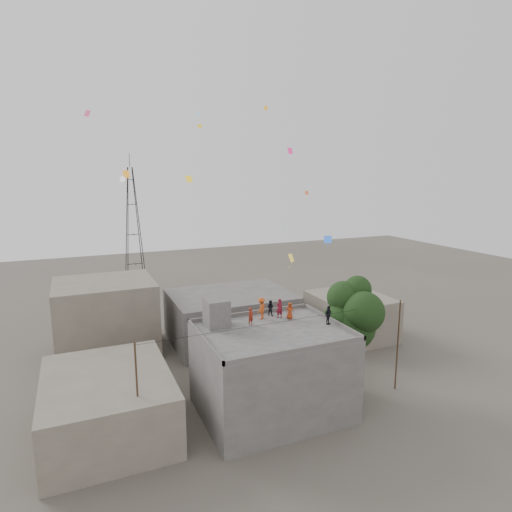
{
  "coord_description": "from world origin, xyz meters",
  "views": [
    {
      "loc": [
        -12.28,
        -25.67,
        16.88
      ],
      "look_at": [
        -0.81,
        0.92,
        11.38
      ],
      "focal_mm": 30.0,
      "sensor_mm": 36.0,
      "label": 1
    }
  ],
  "objects_px": {
    "stair_head_box": "(216,313)",
    "person_dark_adult": "(328,315)",
    "tree": "(354,315)",
    "person_red_adult": "(279,308)",
    "transmission_tower": "(133,228)"
  },
  "relations": [
    {
      "from": "tree",
      "to": "person_red_adult",
      "type": "bearing_deg",
      "value": 162.43
    },
    {
      "from": "stair_head_box",
      "to": "person_dark_adult",
      "type": "bearing_deg",
      "value": -21.15
    },
    {
      "from": "tree",
      "to": "transmission_tower",
      "type": "distance_m",
      "value": 41.12
    },
    {
      "from": "stair_head_box",
      "to": "person_dark_adult",
      "type": "height_order",
      "value": "stair_head_box"
    },
    {
      "from": "stair_head_box",
      "to": "tree",
      "type": "bearing_deg",
      "value": -10.74
    },
    {
      "from": "transmission_tower",
      "to": "person_red_adult",
      "type": "xyz_separation_m",
      "value": [
        5.76,
        -37.63,
        -2.21
      ]
    },
    {
      "from": "person_red_adult",
      "to": "person_dark_adult",
      "type": "bearing_deg",
      "value": 130.57
    },
    {
      "from": "person_dark_adult",
      "to": "tree",
      "type": "bearing_deg",
      "value": -4.89
    },
    {
      "from": "stair_head_box",
      "to": "transmission_tower",
      "type": "relative_size",
      "value": 0.1
    },
    {
      "from": "person_dark_adult",
      "to": "stair_head_box",
      "type": "bearing_deg",
      "value": 136.43
    },
    {
      "from": "tree",
      "to": "transmission_tower",
      "type": "xyz_separation_m",
      "value": [
        -11.37,
        39.4,
        2.97
      ]
    },
    {
      "from": "stair_head_box",
      "to": "tree",
      "type": "xyz_separation_m",
      "value": [
        10.57,
        -2.0,
        -1.0
      ]
    },
    {
      "from": "person_red_adult",
      "to": "person_dark_adult",
      "type": "distance_m",
      "value": 3.78
    },
    {
      "from": "transmission_tower",
      "to": "person_red_adult",
      "type": "bearing_deg",
      "value": -81.3
    },
    {
      "from": "transmission_tower",
      "to": "person_dark_adult",
      "type": "distance_m",
      "value": 41.27
    }
  ]
}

